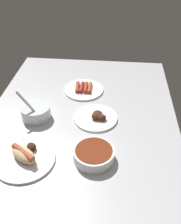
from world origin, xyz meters
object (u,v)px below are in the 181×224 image
plate_sausages (84,89)px  plate_grilled_meat (96,117)px  plate_hotdog_assembled (25,157)px  bowl_coleslaw (36,111)px  bowl_chili (94,154)px

plate_sausages → plate_grilled_meat: bearing=20.3°
plate_grilled_meat → plate_sausages: bearing=-159.7°
plate_hotdog_assembled → bowl_coleslaw: bearing=-174.4°
plate_sausages → plate_grilled_meat: 25.68cm
bowl_coleslaw → plate_grilled_meat: bowl_coleslaw is taller
plate_sausages → plate_grilled_meat: plate_grilled_meat is taller
plate_sausages → bowl_chili: 50.37cm
plate_hotdog_assembled → bowl_coleslaw: 27.22cm
bowl_coleslaw → plate_grilled_meat: bearing=93.2°
plate_hotdog_assembled → bowl_chili: plate_hotdog_assembled is taller
plate_hotdog_assembled → plate_grilled_meat: plate_hotdog_assembled is taller
bowl_coleslaw → bowl_chili: (23.67, 29.53, -0.82)cm
plate_hotdog_assembled → bowl_coleslaw: size_ratio=1.54×
bowl_coleslaw → bowl_chili: 37.86cm
plate_hotdog_assembled → plate_sausages: 55.35cm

